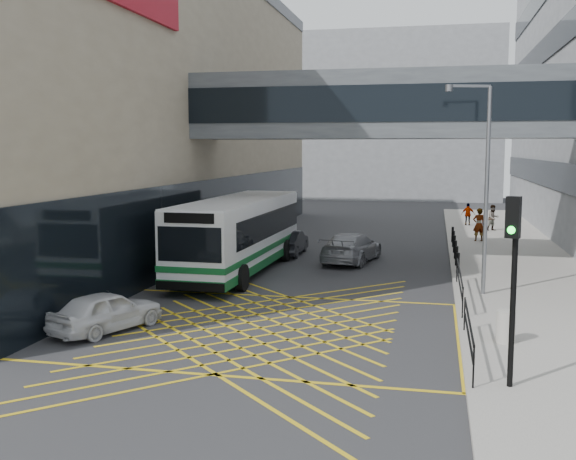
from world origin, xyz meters
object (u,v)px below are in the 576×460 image
Objects in this scene: car_white at (106,311)px; traffic_light at (513,264)px; bus at (239,233)px; pedestrian_a at (479,225)px; pedestrian_b at (493,218)px; car_silver at (351,247)px; pedestrian_c at (468,214)px; car_dark at (289,242)px; street_lamp at (482,177)px; litter_bin at (506,327)px.

car_white is 12.04m from traffic_light.
bus is 6.19× the size of pedestrian_a.
pedestrian_a reaches higher than pedestrian_b.
car_silver is at bearing 39.58° from bus.
pedestrian_c is at bearing 111.54° from traffic_light.
pedestrian_b is 3.24m from pedestrian_c.
traffic_light is 2.57× the size of pedestrian_b.
pedestrian_b is at bearing -134.11° from car_dark.
traffic_light is 0.57× the size of street_lamp.
litter_bin is (11.72, 0.77, -0.03)m from car_white.
pedestrian_a is at bearing 88.60° from litter_bin.
pedestrian_c is (6.25, 16.43, 0.16)m from car_silver.
car_dark is (2.27, 15.82, 0.02)m from car_white.
car_white is 25.36m from pedestrian_a.
litter_bin is (0.30, 3.75, -2.38)m from traffic_light.
litter_bin is 0.47× the size of pedestrian_a.
car_dark is 0.84× the size of car_silver.
car_silver is at bearing 71.83° from pedestrian_c.
bus reaches higher than car_white.
street_lamp is at bearing -125.35° from car_white.
traffic_light is 10.29m from street_lamp.
car_silver is 2.95× the size of pedestrian_b.
pedestrian_a reaches higher than car_white.
pedestrian_c reaches higher than car_white.
bus is at bearing 137.55° from litter_bin.
bus is 5.59m from car_dark.
car_dark is 2.46× the size of pedestrian_b.
car_silver is (5.76, 14.12, 0.14)m from car_white.
car_white is 14.02m from street_lamp.
pedestrian_a is (0.87, 15.01, -3.41)m from street_lamp.
street_lamp reaches higher than bus.
traffic_light is at bearing -94.51° from litter_bin.
pedestrian_a is (11.10, 11.75, -0.66)m from bus.
pedestrian_a is at bearing -119.25° from car_silver.
pedestrian_c is (9.75, 14.73, 0.29)m from car_dark.
street_lamp is at bearing -16.52° from bus.
pedestrian_b is (13.49, 27.67, 0.37)m from car_white.
traffic_light is at bearing -107.15° from street_lamp.
pedestrian_a reaches higher than car_dark.
car_dark is at bearing 59.18° from pedestrian_c.
bus is at bearing 31.45° from pedestrian_a.
bus is at bearing 64.26° from pedestrian_c.
car_white is at bearing -165.10° from street_lamp.
car_dark is 2.17× the size of pedestrian_a.
bus is 21.20m from pedestrian_b.
car_dark reaches higher than car_white.
litter_bin is (9.46, -15.04, -0.04)m from car_dark.
pedestrian_c is at bearing 71.01° from street_lamp.
traffic_light is at bearing -51.46° from bus.
car_white is at bearing 71.21° from pedestrian_c.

